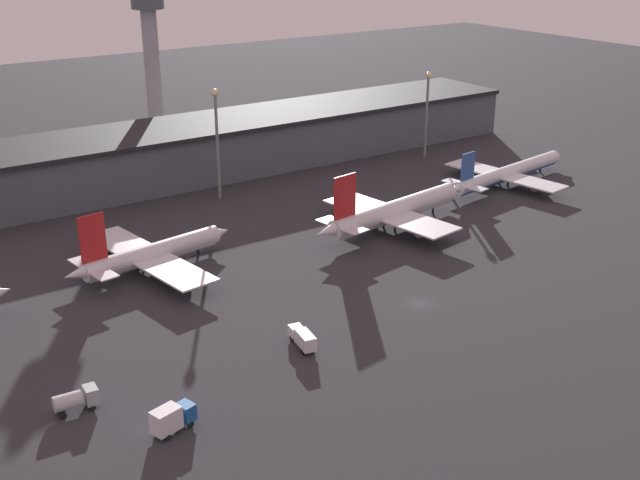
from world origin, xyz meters
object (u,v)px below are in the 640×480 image
Objects in this scene: service_vehicle_4 at (303,338)px; airplane_3 at (508,173)px; control_tower at (151,56)px; service_vehicle_3 at (172,418)px; service_vehicle_0 at (76,400)px; airplane_1 at (151,254)px; airplane_2 at (394,211)px.

airplane_3 is at bearing -55.09° from service_vehicle_4.
service_vehicle_3 is at bearing -113.00° from control_tower.
service_vehicle_0 is 139.68m from control_tower.
service_vehicle_3 is at bearing -118.85° from airplane_1.
service_vehicle_3 is 0.14× the size of control_tower.
service_vehicle_3 is at bearing -164.88° from airplane_3.
airplane_2 is 94.88m from control_tower.
service_vehicle_0 is (-80.24, -30.20, -2.02)m from airplane_2.
service_vehicle_3 reaches higher than service_vehicle_4.
airplane_2 reaches higher than service_vehicle_3.
control_tower is (37.40, 82.17, 23.55)m from airplane_1.
airplane_2 is 0.98× the size of control_tower.
control_tower reaches higher than airplane_3.
service_vehicle_0 is 0.94× the size of service_vehicle_3.
airplane_3 is at bearing 21.14° from service_vehicle_0.
control_tower is at bearing 116.88° from airplane_3.
service_vehicle_0 is at bearing -171.25° from airplane_3.
airplane_3 is (95.96, -0.85, -0.25)m from airplane_1.
service_vehicle_4 is 129.84m from control_tower.
airplane_1 is 54.13m from service_vehicle_3.
airplane_3 is at bearing 8.73° from service_vehicle_3.
control_tower reaches higher than airplane_1.
service_vehicle_3 is 27.85m from service_vehicle_4.
airplane_3 is 97.55m from service_vehicle_4.
service_vehicle_4 is at bearing -163.61° from airplane_3.
airplane_1 is 5.67× the size of service_vehicle_3.
airplane_1 reaches higher than service_vehicle_3.
airplane_2 is 7.44× the size of service_vehicle_0.
airplane_1 is at bearing 54.76° from service_vehicle_3.
airplane_1 is at bearing 58.53° from service_vehicle_0.
airplane_1 is 6.05× the size of service_vehicle_0.
airplane_3 is 1.04× the size of control_tower.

